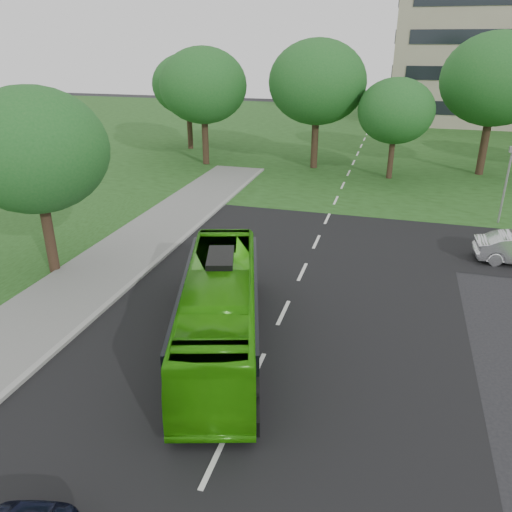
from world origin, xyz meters
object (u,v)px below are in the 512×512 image
(tree_park_f, at_px, (188,85))
(bus, at_px, (220,310))
(tree_side_near, at_px, (34,150))
(tree_park_d, at_px, (496,80))
(camera_pole, at_px, (508,175))
(tree_park_c, at_px, (396,111))
(tree_park_a, at_px, (203,86))
(tree_park_b, at_px, (317,82))

(tree_park_f, distance_m, bus, 36.31)
(tree_side_near, bearing_deg, tree_park_d, 49.77)
(tree_side_near, distance_m, camera_pole, 25.26)
(tree_side_near, height_order, bus, tree_side_near)
(tree_park_d, relative_size, camera_pole, 2.38)
(tree_park_c, bearing_deg, tree_park_d, 25.12)
(tree_park_d, bearing_deg, bus, -112.18)
(tree_side_near, xyz_separation_m, bus, (9.70, -3.75, -4.30))
(tree_park_c, relative_size, tree_park_d, 0.70)
(tree_park_a, height_order, tree_park_c, tree_park_a)
(tree_park_a, distance_m, tree_side_near, 23.09)
(tree_park_c, bearing_deg, camera_pole, -53.49)
(tree_park_f, xyz_separation_m, bus, (14.91, -32.77, -4.73))
(tree_park_b, height_order, bus, tree_park_b)
(tree_park_f, height_order, bus, tree_park_f)
(tree_park_b, height_order, tree_park_f, tree_park_b)
(tree_park_b, relative_size, tree_park_c, 1.36)
(tree_park_d, xyz_separation_m, bus, (-11.97, -29.36, -5.92))
(tree_park_b, relative_size, camera_pole, 2.27)
(tree_park_d, height_order, tree_side_near, tree_park_d)
(tree_park_b, bearing_deg, tree_park_f, 160.30)
(tree_park_d, relative_size, tree_park_f, 1.20)
(tree_park_b, distance_m, bus, 28.54)
(tree_side_near, bearing_deg, tree_park_b, 71.25)
(tree_park_c, relative_size, tree_park_f, 0.84)
(tree_park_b, bearing_deg, bus, -86.96)
(tree_park_a, distance_m, camera_pole, 24.90)
(tree_park_b, bearing_deg, tree_side_near, -108.75)
(camera_pole, bearing_deg, tree_park_d, 91.14)
(tree_park_b, relative_size, bus, 1.00)
(tree_park_f, relative_size, camera_pole, 1.99)
(tree_park_a, bearing_deg, tree_side_near, -86.96)
(bus, xyz_separation_m, camera_pole, (11.65, 16.95, 1.51))
(tree_park_f, xyz_separation_m, tree_side_near, (5.21, -29.02, -0.44))
(tree_park_c, xyz_separation_m, camera_pole, (6.74, -9.11, -2.23))
(tree_park_b, relative_size, tree_side_near, 1.23)
(tree_park_a, xyz_separation_m, tree_park_d, (22.90, 2.57, 0.74))
(bus, bearing_deg, tree_park_f, 97.99)
(tree_park_c, distance_m, tree_side_near, 26.67)
(tree_side_near, height_order, camera_pole, tree_side_near)
(tree_park_b, xyz_separation_m, tree_side_near, (-8.22, -24.21, -1.25))
(tree_park_c, relative_size, camera_pole, 1.67)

